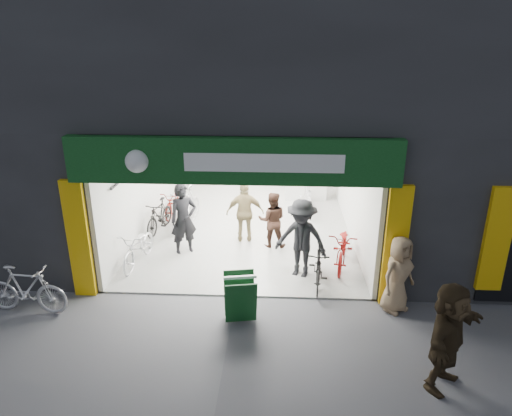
# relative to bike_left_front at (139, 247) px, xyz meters

# --- Properties ---
(ground) EXTENTS (60.00, 60.00, 0.00)m
(ground) POSITION_rel_bike_left_front_xyz_m (2.50, -1.41, -0.45)
(ground) COLOR #56565B
(ground) RESTS_ON ground
(building) EXTENTS (17.00, 10.27, 8.00)m
(building) POSITION_rel_bike_left_front_xyz_m (3.41, 3.58, 3.86)
(building) COLOR #232326
(building) RESTS_ON ground
(bike_left_front) EXTENTS (0.79, 1.78, 0.91)m
(bike_left_front) POSITION_rel_bike_left_front_xyz_m (0.00, 0.00, 0.00)
(bike_left_front) COLOR silver
(bike_left_front) RESTS_ON ground
(bike_left_midfront) EXTENTS (0.74, 1.64, 0.95)m
(bike_left_midfront) POSITION_rel_bike_left_front_xyz_m (-0.00, 2.00, 0.02)
(bike_left_midfront) COLOR black
(bike_left_midfront) RESTS_ON ground
(bike_left_midback) EXTENTS (0.70, 1.64, 0.84)m
(bike_left_midback) POSITION_rel_bike_left_front_xyz_m (0.13, 3.31, -0.03)
(bike_left_midback) COLOR maroon
(bike_left_midback) RESTS_ON ground
(bike_left_back) EXTENTS (0.96, 2.07, 1.20)m
(bike_left_back) POSITION_rel_bike_left_front_xyz_m (0.70, 2.41, 0.15)
(bike_left_back) COLOR #B1B0B5
(bike_left_back) RESTS_ON ground
(bike_right_front) EXTENTS (0.59, 1.61, 0.95)m
(bike_right_front) POSITION_rel_bike_left_front_xyz_m (4.30, -0.81, 0.02)
(bike_right_front) COLOR black
(bike_right_front) RESTS_ON ground
(bike_right_mid) EXTENTS (1.01, 1.95, 0.98)m
(bike_right_mid) POSITION_rel_bike_left_front_xyz_m (4.98, 0.20, 0.04)
(bike_right_mid) COLOR maroon
(bike_right_mid) RESTS_ON ground
(bike_right_back) EXTENTS (0.61, 1.88, 1.12)m
(bike_right_back) POSITION_rel_bike_left_front_xyz_m (4.30, 3.77, 0.11)
(bike_right_back) COLOR #BDBCC1
(bike_right_back) RESTS_ON ground
(parked_bike) EXTENTS (1.75, 0.62, 1.03)m
(parked_bike) POSITION_rel_bike_left_front_xyz_m (-1.63, -2.19, 0.06)
(parked_bike) COLOR silver
(parked_bike) RESTS_ON ground
(customer_a) EXTENTS (0.81, 0.71, 1.86)m
(customer_a) POSITION_rel_bike_left_front_xyz_m (1.00, 0.67, 0.48)
(customer_a) COLOR black
(customer_a) RESTS_ON ground
(customer_b) EXTENTS (0.75, 0.60, 1.52)m
(customer_b) POSITION_rel_bike_left_front_xyz_m (3.23, 1.16, 0.31)
(customer_b) COLOR #39221A
(customer_b) RESTS_ON ground
(customer_c) EXTENTS (1.40, 1.10, 1.90)m
(customer_c) POSITION_rel_bike_left_front_xyz_m (3.92, -0.41, 0.50)
(customer_c) COLOR black
(customer_c) RESTS_ON ground
(customer_d) EXTENTS (1.03, 0.50, 1.71)m
(customer_d) POSITION_rel_bike_left_front_xyz_m (2.50, 1.44, 0.40)
(customer_d) COLOR #927F55
(customer_d) RESTS_ON ground
(pedestrian_near) EXTENTS (0.94, 0.89, 1.62)m
(pedestrian_near) POSITION_rel_bike_left_front_xyz_m (5.80, -1.71, 0.36)
(pedestrian_near) COLOR #987B58
(pedestrian_near) RESTS_ON ground
(pedestrian_far) EXTENTS (1.49, 1.65, 1.83)m
(pedestrian_far) POSITION_rel_bike_left_front_xyz_m (6.04, -3.86, 0.46)
(pedestrian_far) COLOR #322617
(pedestrian_far) RESTS_ON ground
(sandwich_board) EXTENTS (0.70, 0.72, 0.94)m
(sandwich_board) POSITION_rel_bike_left_front_xyz_m (2.68, -2.23, 0.06)
(sandwich_board) COLOR #0F3D18
(sandwich_board) RESTS_ON ground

